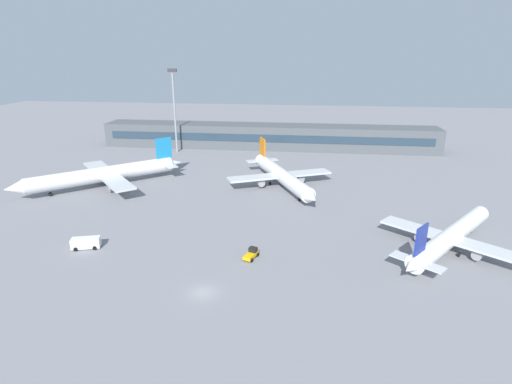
% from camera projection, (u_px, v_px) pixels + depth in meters
% --- Properties ---
extents(ground_plane, '(400.00, 400.00, 0.00)m').
position_uv_depth(ground_plane, '(243.00, 203.00, 100.61)').
color(ground_plane, gray).
extents(terminal_building, '(126.92, 12.13, 9.00)m').
position_uv_depth(terminal_building, '(268.00, 136.00, 157.13)').
color(terminal_building, '#4C5156').
rests_on(terminal_building, ground_plane).
extents(airplane_near, '(25.98, 31.30, 9.29)m').
position_uv_depth(airplane_near, '(452.00, 235.00, 76.08)').
color(airplane_near, white).
rests_on(airplane_near, ground_plane).
extents(airplane_mid, '(37.26, 34.61, 11.63)m').
position_uv_depth(airplane_mid, '(102.00, 175.00, 111.43)').
color(airplane_mid, silver).
rests_on(airplane_mid, ground_plane).
extents(airplane_far, '(28.57, 39.58, 10.48)m').
position_uv_depth(airplane_far, '(282.00, 176.00, 111.72)').
color(airplane_far, silver).
rests_on(airplane_far, ground_plane).
extents(baggage_tug_yellow, '(2.71, 3.89, 1.75)m').
position_uv_depth(baggage_tug_yellow, '(251.00, 254.00, 73.51)').
color(baggage_tug_yellow, '#F2B20C').
rests_on(baggage_tug_yellow, ground_plane).
extents(service_van_white, '(5.55, 3.39, 2.08)m').
position_uv_depth(service_van_white, '(86.00, 243.00, 77.06)').
color(service_van_white, white).
rests_on(service_van_white, ground_plane).
extents(floodlight_tower_west, '(3.20, 0.80, 29.87)m').
position_uv_depth(floodlight_tower_west, '(174.00, 106.00, 146.91)').
color(floodlight_tower_west, gray).
rests_on(floodlight_tower_west, ground_plane).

